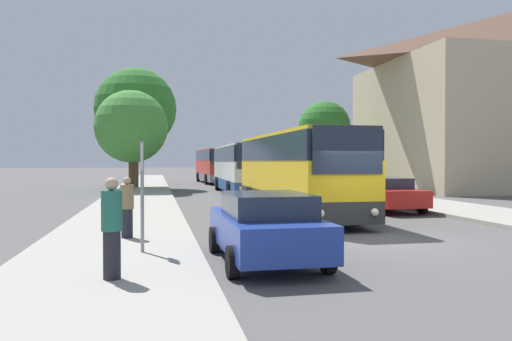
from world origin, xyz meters
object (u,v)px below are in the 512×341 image
(pedestrian_waiting_near, at_px, (127,207))
(tree_right_near, at_px, (324,127))
(parked_car_left_curb, at_px, (266,226))
(pedestrian_waiting_far, at_px, (112,228))
(bus_middle, at_px, (240,168))
(bus_rear, at_px, (214,165))
(tree_left_near, at_px, (136,109))
(bus_front, at_px, (296,172))
(bus_stop_sign, at_px, (142,183))
(tree_left_far, at_px, (131,127))
(parked_car_right_far, at_px, (314,182))
(parked_car_right_near, at_px, (385,194))

(pedestrian_waiting_near, bearing_deg, tree_right_near, 118.41)
(parked_car_left_curb, xyz_separation_m, pedestrian_waiting_far, (-3.08, -1.56, 0.25))
(bus_middle, height_order, bus_rear, bus_rear)
(tree_left_near, bearing_deg, parked_car_left_curb, -82.57)
(bus_front, relative_size, tree_left_near, 1.21)
(parked_car_left_curb, relative_size, bus_stop_sign, 1.75)
(bus_rear, relative_size, pedestrian_waiting_near, 6.83)
(tree_left_near, height_order, tree_left_far, tree_left_near)
(bus_stop_sign, xyz_separation_m, tree_left_near, (-1.19, 28.37, 4.54))
(bus_front, bearing_deg, tree_left_near, 108.71)
(parked_car_right_far, height_order, tree_left_far, tree_left_far)
(parked_car_right_near, distance_m, tree_left_far, 19.39)
(parked_car_right_far, xyz_separation_m, pedestrian_waiting_near, (-10.90, -17.39, 0.16))
(bus_middle, bearing_deg, bus_rear, 90.97)
(parked_car_left_curb, bearing_deg, bus_front, 69.53)
(parked_car_left_curb, xyz_separation_m, bus_stop_sign, (-2.63, 0.97, 0.91))
(parked_car_left_curb, relative_size, parked_car_right_far, 1.01)
(bus_middle, xyz_separation_m, pedestrian_waiting_far, (-6.40, -24.32, -0.68))
(tree_left_near, bearing_deg, tree_left_far, -91.58)
(bus_middle, height_order, tree_right_near, tree_right_near)
(parked_car_right_far, bearing_deg, pedestrian_waiting_near, 59.16)
(tree_left_far, bearing_deg, bus_stop_sign, -86.83)
(pedestrian_waiting_near, xyz_separation_m, tree_right_near, (13.77, 23.61, 3.87))
(bus_stop_sign, bearing_deg, tree_left_near, 92.41)
(bus_middle, bearing_deg, tree_left_far, 165.48)
(bus_stop_sign, xyz_separation_m, tree_right_near, (13.32, 25.82, 3.14))
(tree_left_near, bearing_deg, bus_middle, -42.68)
(parked_car_right_far, relative_size, tree_left_far, 0.63)
(tree_right_near, bearing_deg, bus_middle, -151.34)
(parked_car_right_near, xyz_separation_m, pedestrian_waiting_far, (-10.55, -11.15, 0.27))
(parked_car_right_far, xyz_separation_m, tree_left_far, (-11.77, 4.24, 3.74))
(bus_rear, relative_size, parked_car_right_far, 2.57)
(tree_left_near, bearing_deg, bus_rear, 52.19)
(bus_stop_sign, bearing_deg, bus_rear, 80.92)
(bus_middle, relative_size, parked_car_left_curb, 2.77)
(bus_stop_sign, relative_size, tree_left_near, 0.27)
(pedestrian_waiting_far, distance_m, tree_left_far, 26.61)
(pedestrian_waiting_near, xyz_separation_m, pedestrian_waiting_far, (0.00, -4.74, 0.08))
(parked_car_right_near, bearing_deg, pedestrian_waiting_far, 45.94)
(bus_middle, bearing_deg, pedestrian_waiting_near, -106.87)
(bus_stop_sign, xyz_separation_m, pedestrian_waiting_far, (-0.45, -2.53, -0.65))
(bus_rear, bearing_deg, bus_middle, -92.12)
(bus_rear, xyz_separation_m, bus_stop_sign, (-6.02, -37.67, -0.06))
(bus_stop_sign, distance_m, tree_right_near, 29.22)
(parked_car_right_near, height_order, pedestrian_waiting_far, pedestrian_waiting_far)
(parked_car_right_far, distance_m, tree_left_far, 13.05)
(pedestrian_waiting_near, bearing_deg, tree_left_near, 150.29)
(bus_middle, xyz_separation_m, parked_car_right_far, (4.50, -2.18, -0.92))
(parked_car_right_far, distance_m, bus_stop_sign, 22.23)
(parked_car_right_far, bearing_deg, parked_car_right_near, 89.42)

